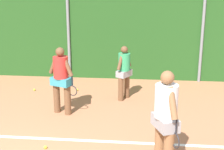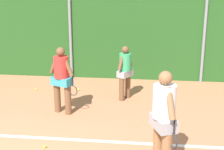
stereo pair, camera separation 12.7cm
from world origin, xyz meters
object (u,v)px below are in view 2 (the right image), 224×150
player_foreground_near (164,116)px  tennis_ball_4 (78,89)px  tennis_ball_6 (45,147)px  player_midcourt (62,77)px  tennis_ball_11 (36,89)px  player_backcourt_far (125,70)px

player_foreground_near → tennis_ball_4: bearing=-171.9°
tennis_ball_6 → player_foreground_near: bearing=-12.0°
tennis_ball_6 → player_midcourt: bearing=92.8°
tennis_ball_4 → tennis_ball_6: same height
tennis_ball_11 → player_foreground_near: bearing=-46.5°
player_midcourt → tennis_ball_6: (0.09, -1.89, -0.96)m
tennis_ball_6 → tennis_ball_11: bearing=111.9°
player_midcourt → tennis_ball_6: player_midcourt is taller
player_foreground_near → tennis_ball_11: size_ratio=29.00×
player_midcourt → tennis_ball_11: 2.33m
player_backcourt_far → tennis_ball_6: (-1.45, -3.11, -0.86)m
player_backcourt_far → tennis_ball_4: (-1.53, 0.58, -0.86)m
player_backcourt_far → tennis_ball_6: size_ratio=24.13×
player_foreground_near → player_backcourt_far: (-0.97, 3.63, -0.18)m
player_foreground_near → tennis_ball_11: bearing=-159.1°
tennis_ball_6 → tennis_ball_4: bearing=91.1°
player_midcourt → player_backcourt_far: size_ratio=1.11×
player_backcourt_far → tennis_ball_6: bearing=5.7°
player_midcourt → tennis_ball_11: player_midcourt is taller
tennis_ball_6 → player_backcourt_far: bearing=65.0°
tennis_ball_4 → player_midcourt: bearing=-90.6°
player_foreground_near → tennis_ball_6: (-2.42, 0.51, -1.04)m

